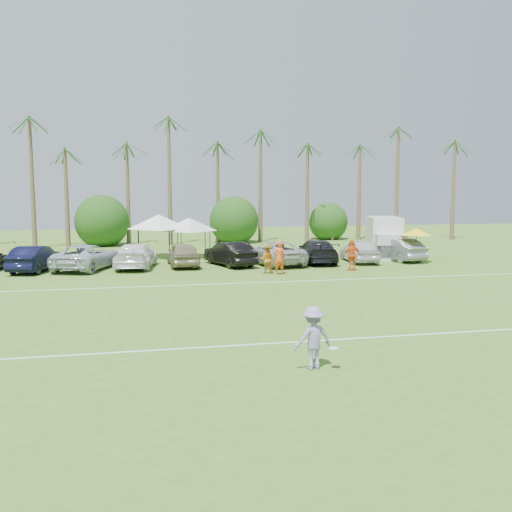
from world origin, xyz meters
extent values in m
plane|color=#456F21|center=(0.00, 0.00, 0.00)|extent=(120.00, 120.00, 0.00)
cube|color=white|center=(0.00, 2.00, 0.01)|extent=(80.00, 0.10, 0.01)
cube|color=white|center=(0.00, 14.00, 0.01)|extent=(80.00, 0.10, 0.01)
cone|color=brown|center=(-12.00, 38.00, 5.00)|extent=(0.44, 0.44, 10.00)
cone|color=brown|center=(-8.00, 38.00, 5.50)|extent=(0.44, 0.44, 11.00)
cone|color=brown|center=(-4.00, 38.00, 4.00)|extent=(0.44, 0.44, 8.00)
cone|color=brown|center=(0.00, 38.00, 4.50)|extent=(0.44, 0.44, 9.00)
cone|color=brown|center=(4.00, 38.00, 5.00)|extent=(0.44, 0.44, 10.00)
cone|color=brown|center=(8.00, 38.00, 5.50)|extent=(0.44, 0.44, 11.00)
cone|color=brown|center=(13.00, 38.00, 4.00)|extent=(0.44, 0.44, 8.00)
cone|color=brown|center=(18.00, 38.00, 4.50)|extent=(0.44, 0.44, 9.00)
cone|color=brown|center=(23.00, 38.00, 5.00)|extent=(0.44, 0.44, 10.00)
cone|color=brown|center=(27.00, 38.00, 5.50)|extent=(0.44, 0.44, 11.00)
cylinder|color=brown|center=(-6.00, 39.00, 0.70)|extent=(0.30, 0.30, 1.40)
sphere|color=#184312|center=(-6.00, 39.00, 1.80)|extent=(4.00, 4.00, 4.00)
cylinder|color=brown|center=(6.00, 39.00, 0.70)|extent=(0.30, 0.30, 1.40)
sphere|color=#184312|center=(6.00, 39.00, 1.80)|extent=(4.00, 4.00, 4.00)
cylinder|color=brown|center=(16.00, 39.00, 0.70)|extent=(0.30, 0.30, 1.40)
sphere|color=#184312|center=(16.00, 39.00, 1.80)|extent=(4.00, 4.00, 4.00)
imported|color=#FF5E1C|center=(4.93, 16.69, 0.99)|extent=(0.81, 0.63, 1.98)
imported|color=orange|center=(4.35, 17.32, 0.83)|extent=(0.97, 0.87, 1.66)
imported|color=orange|center=(9.70, 17.22, 0.96)|extent=(1.14, 0.51, 1.91)
cube|color=silver|center=(15.12, 24.45, 1.82)|extent=(3.20, 4.51, 2.21)
cube|color=silver|center=(14.38, 21.71, 0.93)|extent=(2.38, 2.07, 1.86)
cube|color=black|center=(14.20, 21.07, 0.66)|extent=(2.04, 0.79, 0.89)
cube|color=#E5590C|center=(16.19, 24.16, 1.42)|extent=(0.39, 1.37, 0.80)
cylinder|color=black|center=(13.57, 22.11, 0.40)|extent=(0.46, 0.84, 0.80)
cylinder|color=black|center=(15.28, 21.65, 0.40)|extent=(0.46, 0.84, 0.80)
cylinder|color=black|center=(14.54, 25.70, 0.40)|extent=(0.46, 0.84, 0.80)
cylinder|color=black|center=(16.25, 25.24, 0.40)|extent=(0.46, 0.84, 0.80)
cylinder|color=black|center=(-2.99, 25.32, 1.05)|extent=(0.06, 0.06, 2.11)
cylinder|color=black|center=(-0.02, 25.32, 1.05)|extent=(0.06, 0.06, 2.11)
cylinder|color=black|center=(-2.99, 28.29, 1.05)|extent=(0.06, 0.06, 2.11)
cylinder|color=black|center=(-0.02, 28.29, 1.05)|extent=(0.06, 0.06, 2.11)
pyramid|color=white|center=(-1.50, 26.81, 3.16)|extent=(4.56, 4.56, 1.05)
cylinder|color=black|center=(-0.68, 25.18, 0.97)|extent=(0.06, 0.06, 1.94)
cylinder|color=black|center=(2.03, 25.18, 0.97)|extent=(0.06, 0.06, 1.94)
cylinder|color=black|center=(-0.68, 27.89, 0.97)|extent=(0.06, 0.06, 1.94)
cylinder|color=black|center=(2.03, 27.89, 0.97)|extent=(0.06, 0.06, 1.94)
pyramid|color=silver|center=(0.68, 26.53, 2.91)|extent=(4.19, 4.19, 0.97)
cylinder|color=black|center=(15.48, 20.06, 1.06)|extent=(0.05, 0.05, 2.12)
cone|color=yellow|center=(15.48, 20.06, 2.12)|extent=(2.12, 2.12, 0.48)
imported|color=#9286BE|center=(1.31, -0.76, 0.87)|extent=(1.23, 0.86, 1.74)
cylinder|color=white|center=(1.84, -0.98, 0.60)|extent=(0.27, 0.27, 0.03)
imported|color=black|center=(-9.24, 21.16, 0.79)|extent=(2.80, 5.04, 1.57)
imported|color=silver|center=(-6.24, 21.30, 0.79)|extent=(4.42, 6.22, 1.57)
imported|color=white|center=(-3.23, 21.40, 0.79)|extent=(3.09, 5.72, 1.57)
imported|color=gray|center=(-0.22, 21.46, 0.79)|extent=(1.90, 4.64, 1.57)
imported|color=black|center=(2.78, 21.19, 0.79)|extent=(2.99, 5.06, 1.57)
imported|color=#B4B4B4|center=(5.79, 21.06, 0.79)|extent=(3.39, 5.98, 1.57)
imported|color=black|center=(8.80, 21.43, 0.79)|extent=(2.80, 5.64, 1.57)
imported|color=silver|center=(11.81, 21.11, 0.79)|extent=(2.32, 4.79, 1.57)
imported|color=gray|center=(14.81, 21.43, 0.79)|extent=(2.34, 4.97, 1.57)
camera|label=1|loc=(-3.50, -15.34, 4.88)|focal=40.00mm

